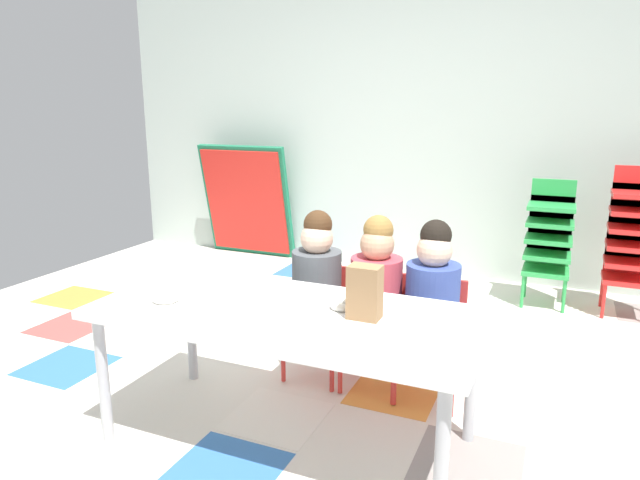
{
  "coord_description": "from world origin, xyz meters",
  "views": [
    {
      "loc": [
        1.16,
        -2.61,
        1.46
      ],
      "look_at": [
        0.18,
        -0.35,
        0.86
      ],
      "focal_mm": 31.87,
      "sensor_mm": 36.0,
      "label": 1
    }
  ],
  "objects": [
    {
      "name": "back_wall",
      "position": [
        0.0,
        2.27,
        1.31
      ],
      "size": [
        5.85,
        0.1,
        2.62
      ],
      "primitive_type": "cube",
      "color": "#B2C1B7",
      "rests_on": "ground_plane"
    },
    {
      "name": "ground_plane",
      "position": [
        -0.0,
        0.0,
        -0.01
      ],
      "size": [
        5.85,
        4.53,
        0.02
      ],
      "color": "silver"
    },
    {
      "name": "seated_child_far_right",
      "position": [
        0.62,
        0.01,
        0.55
      ],
      "size": [
        0.32,
        0.32,
        0.92
      ],
      "color": "red",
      "rests_on": "ground_plane"
    },
    {
      "name": "craft_table",
      "position": [
        0.14,
        -0.6,
        0.56
      ],
      "size": [
        1.63,
        0.76,
        0.61
      ],
      "color": "white",
      "rests_on": "ground_plane"
    },
    {
      "name": "paper_plate_near_edge",
      "position": [
        -0.38,
        -0.73,
        0.62
      ],
      "size": [
        0.18,
        0.18,
        0.01
      ],
      "primitive_type": "cylinder",
      "color": "white",
      "rests_on": "craft_table"
    },
    {
      "name": "kid_chair_green_stack",
      "position": [
        1.09,
        1.76,
        0.52
      ],
      "size": [
        0.32,
        0.3,
        0.92
      ],
      "color": "green",
      "rests_on": "ground_plane"
    },
    {
      "name": "folded_activity_table",
      "position": [
        -1.64,
        2.07,
        0.54
      ],
      "size": [
        0.9,
        0.29,
        1.09
      ],
      "color": "#19724C",
      "rests_on": "ground_plane"
    },
    {
      "name": "paper_bag_brown",
      "position": [
        0.47,
        -0.56,
        0.72
      ],
      "size": [
        0.13,
        0.09,
        0.22
      ],
      "primitive_type": "cube",
      "color": "#9E754C",
      "rests_on": "craft_table"
    },
    {
      "name": "seated_child_middle_seat",
      "position": [
        0.34,
        0.01,
        0.55
      ],
      "size": [
        0.32,
        0.32,
        0.92
      ],
      "color": "red",
      "rests_on": "ground_plane"
    },
    {
      "name": "seated_child_near_camera",
      "position": [
        0.01,
        0.01,
        0.55
      ],
      "size": [
        0.32,
        0.32,
        0.92
      ],
      "color": "red",
      "rests_on": "ground_plane"
    },
    {
      "name": "donut_powdered_on_plate",
      "position": [
        -0.38,
        -0.73,
        0.64
      ],
      "size": [
        0.12,
        0.12,
        0.04
      ],
      "primitive_type": "torus",
      "color": "white",
      "rests_on": "craft_table"
    },
    {
      "name": "kid_chair_red_stack",
      "position": [
        1.62,
        1.76,
        0.58
      ],
      "size": [
        0.32,
        0.3,
        1.04
      ],
      "color": "red",
      "rests_on": "ground_plane"
    },
    {
      "name": "donut_powdered_loose",
      "position": [
        0.35,
        -0.49,
        0.63
      ],
      "size": [
        0.11,
        0.11,
        0.03
      ],
      "primitive_type": "torus",
      "color": "white",
      "rests_on": "craft_table"
    }
  ]
}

